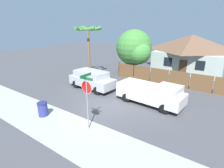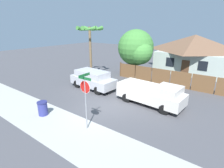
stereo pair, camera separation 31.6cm
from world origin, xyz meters
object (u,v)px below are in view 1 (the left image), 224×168
object	(u,v)px
red_suv	(92,79)
orange_pickup	(152,94)
palm_tree	(88,34)
stop_sign	(87,93)
oak_tree	(135,49)
house	(190,52)
trash_bin	(43,109)

from	to	relation	value
red_suv	orange_pickup	world-z (taller)	red_suv
palm_tree	orange_pickup	size ratio (longest dim) A/B	1.11
stop_sign	red_suv	bearing A→B (deg)	128.17
oak_tree	house	bearing A→B (deg)	53.70
red_suv	trash_bin	size ratio (longest dim) A/B	4.93
oak_tree	orange_pickup	distance (m)	8.58
orange_pickup	stop_sign	size ratio (longest dim) A/B	1.56
palm_tree	stop_sign	world-z (taller)	palm_tree
red_suv	orange_pickup	bearing A→B (deg)	4.00
oak_tree	stop_sign	xyz separation A→B (m)	(3.34, -11.89, -1.01)
palm_tree	house	bearing A→B (deg)	48.36
stop_sign	trash_bin	bearing A→B (deg)	-172.13
orange_pickup	trash_bin	xyz separation A→B (m)	(-5.33, -5.99, -0.38)
orange_pickup	house	bearing A→B (deg)	95.11
trash_bin	orange_pickup	bearing A→B (deg)	48.35
red_suv	trash_bin	xyz separation A→B (m)	(0.86, -6.01, -0.48)
stop_sign	palm_tree	bearing A→B (deg)	130.28
trash_bin	house	bearing A→B (deg)	75.00
house	oak_tree	distance (m)	8.22
red_suv	house	bearing A→B (deg)	69.60
orange_pickup	trash_bin	bearing A→B (deg)	-127.50
red_suv	stop_sign	distance (m)	7.15
red_suv	trash_bin	world-z (taller)	red_suv
trash_bin	oak_tree	bearing A→B (deg)	88.78
stop_sign	trash_bin	world-z (taller)	stop_sign
house	orange_pickup	xyz separation A→B (m)	(0.22, -13.08, -1.62)
house	trash_bin	size ratio (longest dim) A/B	9.18
house	red_suv	bearing A→B (deg)	-114.55
house	red_suv	world-z (taller)	house
red_suv	trash_bin	distance (m)	6.08
red_suv	orange_pickup	xyz separation A→B (m)	(6.18, -0.02, -0.10)
trash_bin	stop_sign	bearing A→B (deg)	9.17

